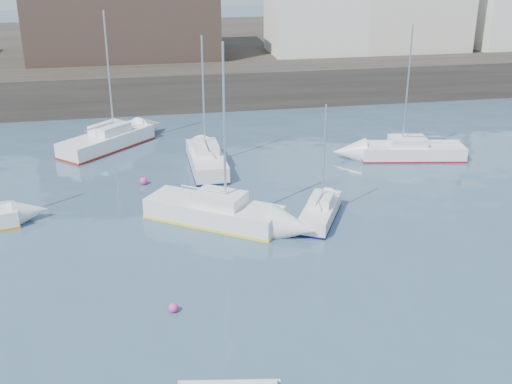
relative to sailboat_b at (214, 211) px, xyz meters
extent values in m
plane|color=#2D4760|center=(2.02, -12.21, -0.57)|extent=(220.00, 220.00, 0.00)
cube|color=#28231E|center=(2.02, 22.79, 0.93)|extent=(90.00, 5.00, 3.00)
cube|color=#28231E|center=(2.02, 40.79, 0.83)|extent=(90.00, 32.00, 2.80)
cube|color=beige|center=(22.02, 29.79, 6.73)|extent=(10.00, 8.00, 9.00)
cube|color=white|center=(13.02, 29.29, 5.48)|extent=(8.00, 7.00, 6.50)
cube|color=#3D2D26|center=(-3.98, 30.79, 5.73)|extent=(16.00, 10.00, 7.00)
cube|color=white|center=(-0.03, 0.02, -0.07)|extent=(6.73, 5.61, 1.01)
cube|color=yellow|center=(-0.03, 0.02, -0.50)|extent=(6.80, 5.66, 0.13)
cube|color=white|center=(0.24, -0.17, 0.72)|extent=(2.85, 2.67, 0.56)
cylinder|color=silver|center=(0.52, -0.36, 4.30)|extent=(0.11, 0.11, 7.72)
cube|color=white|center=(5.11, -0.73, -0.18)|extent=(3.20, 4.44, 0.77)
cube|color=#080940|center=(5.11, -0.73, -0.52)|extent=(3.24, 4.49, 0.10)
cube|color=white|center=(5.21, -0.54, 0.42)|extent=(1.61, 1.81, 0.43)
cylinder|color=silver|center=(5.31, -0.35, 2.67)|extent=(0.09, 0.09, 4.94)
cube|color=white|center=(13.30, 7.15, -0.13)|extent=(6.59, 3.08, 0.88)
cube|color=maroon|center=(13.30, 7.15, -0.51)|extent=(6.66, 3.11, 0.12)
cube|color=white|center=(12.99, 7.20, 0.55)|extent=(2.44, 1.88, 0.49)
cylinder|color=silver|center=(12.68, 7.26, 3.95)|extent=(0.10, 0.10, 7.29)
cube|color=white|center=(0.51, 7.69, -0.09)|extent=(1.95, 5.92, 0.97)
cube|color=#0C173D|center=(0.51, 7.69, -0.50)|extent=(1.97, 5.98, 0.13)
cube|color=white|center=(0.50, 7.98, 0.66)|extent=(1.44, 2.08, 0.54)
cylinder|color=silver|center=(0.50, 8.28, 3.79)|extent=(0.11, 0.11, 6.78)
cube|color=white|center=(-5.43, 12.65, -0.07)|extent=(6.25, 6.24, 1.00)
cube|color=maroon|center=(-5.43, 12.65, -0.50)|extent=(6.32, 6.31, 0.13)
cube|color=white|center=(-5.20, 12.88, 0.71)|extent=(2.79, 2.79, 0.56)
cylinder|color=silver|center=(-4.96, 13.12, 4.29)|extent=(0.11, 0.11, 7.70)
sphere|color=#E4348E|center=(-2.52, -7.66, -0.57)|extent=(0.37, 0.37, 0.37)
sphere|color=#E4348E|center=(-3.27, 5.73, -0.57)|extent=(0.44, 0.44, 0.44)
camera|label=1|loc=(-3.31, -28.32, 12.56)|focal=45.00mm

